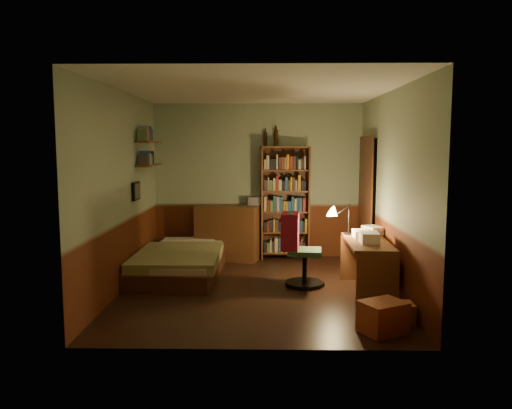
{
  "coord_description": "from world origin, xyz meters",
  "views": [
    {
      "loc": [
        0.12,
        -6.45,
        1.88
      ],
      "look_at": [
        0.0,
        0.25,
        1.1
      ],
      "focal_mm": 35.0,
      "sensor_mm": 36.0,
      "label": 1
    }
  ],
  "objects_px": {
    "dresser": "(228,232)",
    "desk": "(367,267)",
    "bed": "(180,253)",
    "desk_lamp": "(349,214)",
    "cardboard_box_a": "(383,317)",
    "bookshelf": "(285,203)",
    "office_chair": "(305,247)",
    "mini_stereo": "(255,201)",
    "cardboard_box_b": "(399,313)"
  },
  "relations": [
    {
      "from": "dresser",
      "to": "office_chair",
      "type": "relative_size",
      "value": 0.96
    },
    {
      "from": "desk",
      "to": "desk_lamp",
      "type": "bearing_deg",
      "value": 110.18
    },
    {
      "from": "bed",
      "to": "desk_lamp",
      "type": "xyz_separation_m",
      "value": [
        2.41,
        -0.42,
        0.64
      ]
    },
    {
      "from": "dresser",
      "to": "bookshelf",
      "type": "bearing_deg",
      "value": 18.1
    },
    {
      "from": "mini_stereo",
      "to": "desk",
      "type": "distance_m",
      "value": 2.59
    },
    {
      "from": "bookshelf",
      "to": "cardboard_box_a",
      "type": "relative_size",
      "value": 4.41
    },
    {
      "from": "cardboard_box_b",
      "to": "mini_stereo",
      "type": "bearing_deg",
      "value": 117.05
    },
    {
      "from": "bed",
      "to": "desk_lamp",
      "type": "relative_size",
      "value": 3.77
    },
    {
      "from": "desk",
      "to": "office_chair",
      "type": "bearing_deg",
      "value": 161.4
    },
    {
      "from": "mini_stereo",
      "to": "cardboard_box_b",
      "type": "bearing_deg",
      "value": -64.16
    },
    {
      "from": "bookshelf",
      "to": "bed",
      "type": "bearing_deg",
      "value": -152.57
    },
    {
      "from": "bed",
      "to": "bookshelf",
      "type": "height_order",
      "value": "bookshelf"
    },
    {
      "from": "desk",
      "to": "office_chair",
      "type": "distance_m",
      "value": 0.86
    },
    {
      "from": "bed",
      "to": "mini_stereo",
      "type": "height_order",
      "value": "mini_stereo"
    },
    {
      "from": "bookshelf",
      "to": "cardboard_box_b",
      "type": "height_order",
      "value": "bookshelf"
    },
    {
      "from": "bookshelf",
      "to": "desk",
      "type": "xyz_separation_m",
      "value": [
        0.99,
        -1.98,
        -0.61
      ]
    },
    {
      "from": "bookshelf",
      "to": "desk_lamp",
      "type": "xyz_separation_m",
      "value": [
        0.83,
        -1.49,
        0.01
      ]
    },
    {
      "from": "bed",
      "to": "desk_lamp",
      "type": "distance_m",
      "value": 2.53
    },
    {
      "from": "desk",
      "to": "cardboard_box_a",
      "type": "distance_m",
      "value": 1.43
    },
    {
      "from": "desk_lamp",
      "to": "cardboard_box_a",
      "type": "xyz_separation_m",
      "value": [
        0.04,
        -1.9,
        -0.79
      ]
    },
    {
      "from": "bed",
      "to": "bookshelf",
      "type": "bearing_deg",
      "value": 36.78
    },
    {
      "from": "office_chair",
      "to": "desk",
      "type": "bearing_deg",
      "value": -14.08
    },
    {
      "from": "bookshelf",
      "to": "office_chair",
      "type": "distance_m",
      "value": 1.75
    },
    {
      "from": "desk_lamp",
      "to": "cardboard_box_b",
      "type": "xyz_separation_m",
      "value": [
        0.28,
        -1.61,
        -0.85
      ]
    },
    {
      "from": "dresser",
      "to": "desk",
      "type": "relative_size",
      "value": 0.81
    },
    {
      "from": "mini_stereo",
      "to": "bookshelf",
      "type": "distance_m",
      "value": 0.5
    },
    {
      "from": "desk_lamp",
      "to": "cardboard_box_b",
      "type": "distance_m",
      "value": 1.84
    },
    {
      "from": "dresser",
      "to": "cardboard_box_a",
      "type": "bearing_deg",
      "value": -48.28
    },
    {
      "from": "desk",
      "to": "cardboard_box_b",
      "type": "height_order",
      "value": "desk"
    },
    {
      "from": "cardboard_box_a",
      "to": "mini_stereo",
      "type": "bearing_deg",
      "value": 111.68
    },
    {
      "from": "dresser",
      "to": "cardboard_box_b",
      "type": "height_order",
      "value": "dresser"
    },
    {
      "from": "dresser",
      "to": "desk",
      "type": "height_order",
      "value": "dresser"
    },
    {
      "from": "desk",
      "to": "office_chair",
      "type": "height_order",
      "value": "office_chair"
    },
    {
      "from": "dresser",
      "to": "bookshelf",
      "type": "relative_size",
      "value": 0.54
    },
    {
      "from": "desk_lamp",
      "to": "office_chair",
      "type": "bearing_deg",
      "value": -140.45
    },
    {
      "from": "cardboard_box_a",
      "to": "cardboard_box_b",
      "type": "distance_m",
      "value": 0.38
    },
    {
      "from": "dresser",
      "to": "cardboard_box_b",
      "type": "xyz_separation_m",
      "value": [
        2.05,
        -3.02,
        -0.35
      ]
    },
    {
      "from": "office_chair",
      "to": "bookshelf",
      "type": "bearing_deg",
      "value": 103.38
    },
    {
      "from": "cardboard_box_a",
      "to": "dresser",
      "type": "bearing_deg",
      "value": 118.75
    },
    {
      "from": "dresser",
      "to": "desk",
      "type": "bearing_deg",
      "value": -31.47
    },
    {
      "from": "dresser",
      "to": "office_chair",
      "type": "bearing_deg",
      "value": -41.32
    },
    {
      "from": "desk",
      "to": "cardboard_box_b",
      "type": "bearing_deg",
      "value": -82.01
    },
    {
      "from": "cardboard_box_a",
      "to": "cardboard_box_b",
      "type": "bearing_deg",
      "value": 50.77
    },
    {
      "from": "desk",
      "to": "cardboard_box_a",
      "type": "xyz_separation_m",
      "value": [
        -0.12,
        -1.41,
        -0.18
      ]
    },
    {
      "from": "bed",
      "to": "desk",
      "type": "relative_size",
      "value": 1.68
    },
    {
      "from": "desk",
      "to": "desk_lamp",
      "type": "height_order",
      "value": "desk_lamp"
    },
    {
      "from": "desk_lamp",
      "to": "cardboard_box_a",
      "type": "bearing_deg",
      "value": -67.13
    },
    {
      "from": "bed",
      "to": "bookshelf",
      "type": "xyz_separation_m",
      "value": [
        1.58,
        1.07,
        0.63
      ]
    },
    {
      "from": "dresser",
      "to": "bookshelf",
      "type": "height_order",
      "value": "bookshelf"
    },
    {
      "from": "bed",
      "to": "cardboard_box_b",
      "type": "distance_m",
      "value": 3.38
    }
  ]
}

